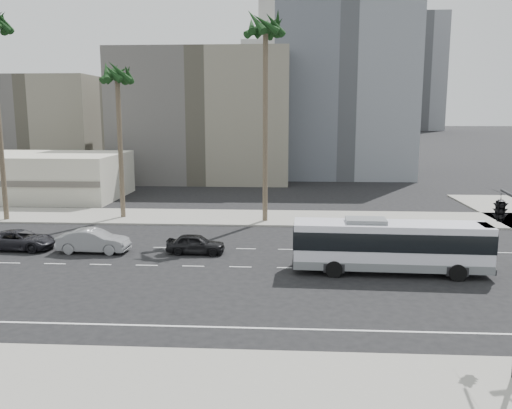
# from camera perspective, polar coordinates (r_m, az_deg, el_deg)

# --- Properties ---
(ground) EXTENTS (700.00, 700.00, 0.00)m
(ground) POSITION_cam_1_polar(r_m,az_deg,el_deg) (33.44, 3.47, -6.84)
(ground) COLOR black
(ground) RESTS_ON ground
(sidewalk_north) EXTENTS (120.00, 7.00, 0.15)m
(sidewalk_north) POSITION_cam_1_polar(r_m,az_deg,el_deg) (48.47, 3.47, -1.46)
(sidewalk_north) COLOR gray
(sidewalk_north) RESTS_ON ground
(sidewalk_south) EXTENTS (120.00, 7.00, 0.15)m
(sidewalk_south) POSITION_cam_1_polar(r_m,az_deg,el_deg) (19.09, 3.47, -20.17)
(sidewalk_south) COLOR gray
(sidewalk_south) RESTS_ON ground
(commercial_low) EXTENTS (22.00, 12.16, 5.00)m
(commercial_low) POSITION_cam_1_polar(r_m,az_deg,el_deg) (65.65, -23.73, 2.85)
(commercial_low) COLOR beige
(commercial_low) RESTS_ON ground
(midrise_beige_west) EXTENTS (24.00, 18.00, 18.00)m
(midrise_beige_west) POSITION_cam_1_polar(r_m,az_deg,el_deg) (77.93, -5.44, 9.42)
(midrise_beige_west) COLOR #5E5B55
(midrise_beige_west) RESTS_ON ground
(midrise_gray_center) EXTENTS (20.00, 20.00, 26.00)m
(midrise_gray_center) POSITION_cam_1_polar(r_m,az_deg,el_deg) (84.47, 9.12, 12.09)
(midrise_gray_center) COLOR slate
(midrise_gray_center) RESTS_ON ground
(midrise_beige_far) EXTENTS (18.00, 16.00, 15.00)m
(midrise_beige_far) POSITION_cam_1_polar(r_m,az_deg,el_deg) (90.38, -21.59, 7.89)
(midrise_beige_far) COLOR #5E5B55
(midrise_beige_far) RESTS_ON ground
(civic_tower) EXTENTS (42.00, 42.00, 129.00)m
(civic_tower) POSITION_cam_1_polar(r_m,az_deg,el_deg) (283.53, 3.13, 15.83)
(civic_tower) COLOR silver
(civic_tower) RESTS_ON ground
(highrise_right) EXTENTS (26.00, 26.00, 70.00)m
(highrise_right) POSITION_cam_1_polar(r_m,az_deg,el_deg) (267.08, 13.60, 15.12)
(highrise_right) COLOR slate
(highrise_right) RESTS_ON ground
(highrise_far) EXTENTS (22.00, 22.00, 60.00)m
(highrise_far) POSITION_cam_1_polar(r_m,az_deg,el_deg) (301.00, 17.36, 13.38)
(highrise_far) COLOR slate
(highrise_far) RESTS_ON ground
(city_bus) EXTENTS (11.71, 3.03, 3.34)m
(city_bus) POSITION_cam_1_polar(r_m,az_deg,el_deg) (32.97, 14.26, -4.22)
(city_bus) COLOR silver
(city_bus) RESTS_ON ground
(car_a) EXTENTS (1.69, 4.04, 1.37)m
(car_a) POSITION_cam_1_polar(r_m,az_deg,el_deg) (36.77, -6.52, -4.23)
(car_a) COLOR black
(car_a) RESTS_ON ground
(car_b) EXTENTS (1.84, 4.95, 1.62)m
(car_b) POSITION_cam_1_polar(r_m,az_deg,el_deg) (38.52, -17.12, -3.77)
(car_b) COLOR gray
(car_b) RESTS_ON ground
(car_c) EXTENTS (2.53, 5.08, 1.38)m
(car_c) POSITION_cam_1_polar(r_m,az_deg,el_deg) (41.18, -24.09, -3.50)
(car_c) COLOR black
(car_c) RESTS_ON ground
(traffic_signal) EXTENTS (3.07, 4.10, 6.61)m
(traffic_signal) POSITION_cam_1_polar(r_m,az_deg,el_deg) (23.49, 25.02, -1.13)
(traffic_signal) COLOR #262628
(traffic_signal) RESTS_ON ground
(palm_near) EXTENTS (5.33, 5.33, 17.92)m
(palm_near) POSITION_cam_1_polar(r_m,az_deg,el_deg) (46.47, 1.04, 18.09)
(palm_near) COLOR brown
(palm_near) RESTS_ON ground
(palm_mid) EXTENTS (4.52, 4.52, 13.98)m
(palm_mid) POSITION_cam_1_polar(r_m,az_deg,el_deg) (49.33, -14.74, 13.03)
(palm_mid) COLOR brown
(palm_mid) RESTS_ON ground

